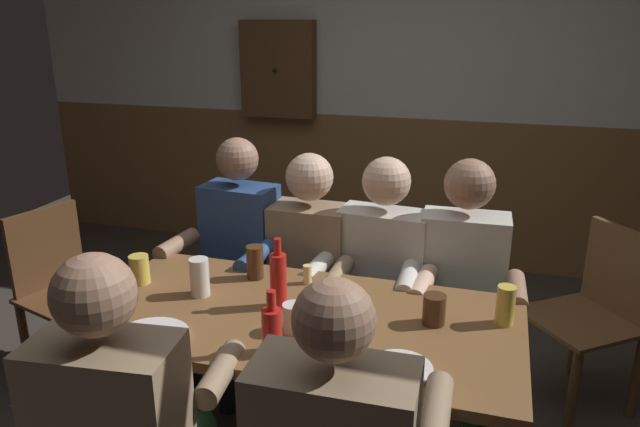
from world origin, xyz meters
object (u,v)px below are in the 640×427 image
at_px(pint_glass_1, 505,305).
at_px(wall_dart_cabinet, 278,69).
at_px(plate_0, 400,369).
at_px(pint_glass_6, 434,310).
at_px(chair_empty_near_right, 64,288).
at_px(person_4, 123,419).
at_px(table_candle, 307,274).
at_px(bottle_0, 273,329).
at_px(pint_glass_3, 255,262).
at_px(plate_1, 151,337).
at_px(pint_glass_4, 140,269).
at_px(person_3, 462,283).
at_px(person_0, 234,255).
at_px(pint_glass_0, 200,277).
at_px(person_2, 379,273).
at_px(pint_glass_2, 294,318).
at_px(person_1, 305,265).
at_px(dining_table, 300,343).
at_px(chair_empty_near_left, 595,313).
at_px(pint_glass_5, 333,314).
at_px(bottle_1, 106,304).
at_px(bottle_2, 278,279).

xyz_separation_m(pint_glass_1, wall_dart_cabinet, (-1.69, 2.23, 0.60)).
relative_size(plate_0, pint_glass_6, 1.87).
relative_size(chair_empty_near_right, pint_glass_1, 5.98).
bearing_deg(chair_empty_near_right, person_4, 62.39).
distance_m(table_candle, bottle_0, 0.55).
xyz_separation_m(table_candle, pint_glass_3, (-0.23, -0.01, 0.03)).
relative_size(plate_1, pint_glass_3, 1.87).
distance_m(plate_1, pint_glass_4, 0.49).
bearing_deg(pint_glass_1, person_3, 110.28).
bearing_deg(person_0, plate_1, 102.07).
height_order(table_candle, wall_dart_cabinet, wall_dart_cabinet).
height_order(person_4, pint_glass_0, person_4).
distance_m(person_2, pint_glass_1, 0.75).
relative_size(pint_glass_0, pint_glass_6, 1.38).
xyz_separation_m(pint_glass_0, pint_glass_2, (0.45, -0.17, -0.02)).
distance_m(chair_empty_near_right, pint_glass_4, 0.85).
height_order(person_1, person_3, person_3).
bearing_deg(table_candle, person_4, -106.94).
relative_size(dining_table, chair_empty_near_left, 1.84).
bearing_deg(pint_glass_4, wall_dart_cabinet, 96.00).
bearing_deg(pint_glass_5, person_3, 61.27).
relative_size(person_3, plate_1, 4.61).
height_order(person_2, bottle_0, person_2).
height_order(person_3, chair_empty_near_left, person_3).
relative_size(chair_empty_near_right, pint_glass_6, 7.91).
bearing_deg(plate_1, plate_0, 3.81).
xyz_separation_m(dining_table, person_4, (-0.33, -0.64, 0.05)).
bearing_deg(pint_glass_6, person_3, 83.19).
height_order(table_candle, pint_glass_3, pint_glass_3).
bearing_deg(bottle_1, person_2, 49.40).
bearing_deg(person_0, plate_0, 142.49).
height_order(chair_empty_near_left, pint_glass_6, chair_empty_near_left).
bearing_deg(person_3, plate_0, 79.71).
relative_size(dining_table, bottle_0, 7.21).
height_order(person_0, pint_glass_0, person_0).
bearing_deg(person_0, chair_empty_near_right, 17.83).
height_order(person_1, pint_glass_6, person_1).
xyz_separation_m(bottle_0, pint_glass_1, (0.72, 0.42, -0.01)).
bearing_deg(pint_glass_6, pint_glass_4, -179.82).
bearing_deg(pint_glass_4, person_4, -61.33).
height_order(bottle_2, pint_glass_2, bottle_2).
bearing_deg(pint_glass_3, bottle_2, -49.28).
relative_size(plate_1, pint_glass_5, 1.83).
height_order(person_4, table_candle, person_4).
bearing_deg(person_1, table_candle, 110.33).
height_order(pint_glass_3, pint_glass_5, pint_glass_5).
height_order(person_0, wall_dart_cabinet, wall_dart_cabinet).
relative_size(person_0, pint_glass_6, 11.28).
bearing_deg(person_3, bottle_1, 36.37).
xyz_separation_m(person_1, bottle_1, (-0.43, -0.92, 0.18)).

